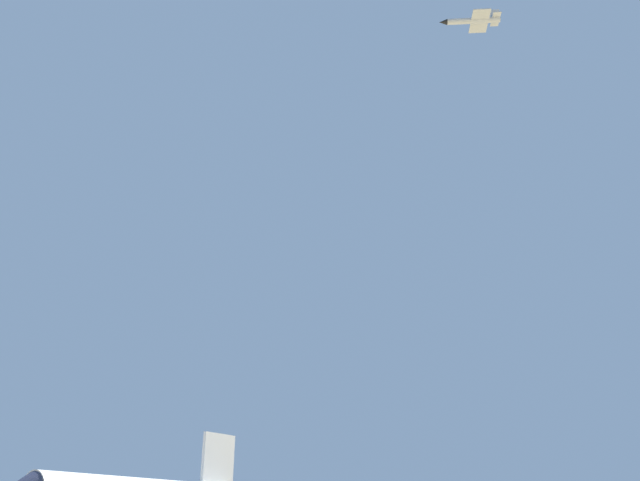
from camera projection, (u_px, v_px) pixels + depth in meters
chase_jet_left_wing at (473, 21)px, 157.54m from camera, size 10.55×14.42×4.00m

